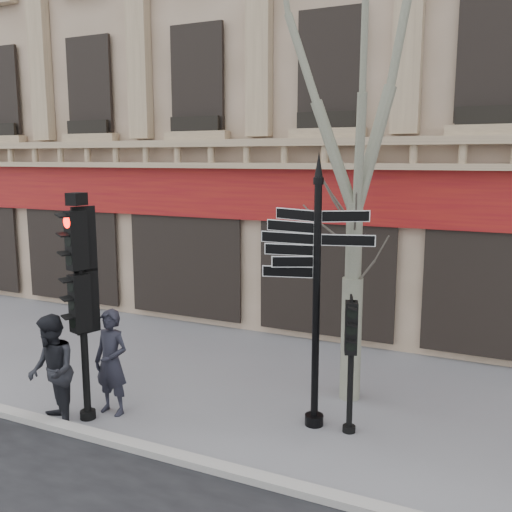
# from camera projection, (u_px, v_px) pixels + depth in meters

# --- Properties ---
(ground) EXTENTS (80.00, 80.00, 0.00)m
(ground) POSITION_uv_depth(u_px,v_px,m) (232.00, 425.00, 9.71)
(ground) COLOR slate
(ground) RESTS_ON ground
(kerb) EXTENTS (80.00, 0.25, 0.12)m
(kerb) POSITION_uv_depth(u_px,v_px,m) (188.00, 460.00, 8.45)
(kerb) COLOR #999590
(kerb) RESTS_ON ground
(building) EXTENTS (28.00, 15.52, 18.00)m
(building) POSITION_uv_depth(u_px,v_px,m) (402.00, 23.00, 19.30)
(building) COLOR #9F856A
(building) RESTS_ON ground
(fingerpost) EXTENTS (2.10, 2.10, 4.59)m
(fingerpost) POSITION_uv_depth(u_px,v_px,m) (317.00, 246.00, 9.18)
(fingerpost) COLOR black
(fingerpost) RESTS_ON ground
(traffic_signal_main) EXTENTS (0.50, 0.42, 3.92)m
(traffic_signal_main) POSITION_uv_depth(u_px,v_px,m) (81.00, 279.00, 9.52)
(traffic_signal_main) COLOR black
(traffic_signal_main) RESTS_ON ground
(traffic_signal_secondary) EXTENTS (0.44, 0.37, 2.23)m
(traffic_signal_secondary) POSITION_uv_depth(u_px,v_px,m) (351.00, 342.00, 9.19)
(traffic_signal_secondary) COLOR black
(traffic_signal_secondary) RESTS_ON ground
(plane_tree) EXTENTS (3.38, 3.38, 8.97)m
(plane_tree) POSITION_uv_depth(u_px,v_px,m) (360.00, 51.00, 9.73)
(plane_tree) COLOR gray
(plane_tree) RESTS_ON ground
(pedestrian_a) EXTENTS (0.70, 0.47, 1.88)m
(pedestrian_a) POSITION_uv_depth(u_px,v_px,m) (111.00, 362.00, 10.01)
(pedestrian_a) COLOR black
(pedestrian_a) RESTS_ON ground
(pedestrian_b) EXTENTS (1.18, 1.15, 1.92)m
(pedestrian_b) POSITION_uv_depth(u_px,v_px,m) (52.00, 371.00, 9.53)
(pedestrian_b) COLOR black
(pedestrian_b) RESTS_ON ground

